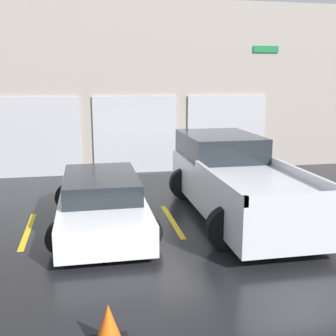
% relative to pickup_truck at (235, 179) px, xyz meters
% --- Properties ---
extents(ground_plane, '(28.00, 28.00, 0.00)m').
position_rel_pickup_truck_xyz_m(ground_plane, '(-1.53, 1.82, -0.81)').
color(ground_plane, black).
extents(shophouse_building, '(15.48, 0.68, 5.57)m').
position_rel_pickup_truck_xyz_m(shophouse_building, '(-1.54, 5.11, 1.92)').
color(shophouse_building, '#9E9389').
rests_on(shophouse_building, ground).
extents(pickup_truck, '(2.51, 5.45, 1.71)m').
position_rel_pickup_truck_xyz_m(pickup_truck, '(0.00, 0.00, 0.00)').
color(pickup_truck, silver).
rests_on(pickup_truck, ground).
extents(sedan_white, '(2.12, 4.33, 1.11)m').
position_rel_pickup_truck_xyz_m(sedan_white, '(-3.06, -0.27, -0.28)').
color(sedan_white, white).
rests_on(sedan_white, ground).
extents(parking_stripe_far_left, '(0.12, 2.20, 0.01)m').
position_rel_pickup_truck_xyz_m(parking_stripe_far_left, '(-4.59, -0.29, -0.81)').
color(parking_stripe_far_left, gold).
rests_on(parking_stripe_far_left, ground).
extents(parking_stripe_left, '(0.12, 2.20, 0.01)m').
position_rel_pickup_truck_xyz_m(parking_stripe_left, '(-1.53, -0.29, -0.81)').
color(parking_stripe_left, gold).
rests_on(parking_stripe_left, ground).
extents(parking_stripe_centre, '(0.12, 2.20, 0.01)m').
position_rel_pickup_truck_xyz_m(parking_stripe_centre, '(1.53, -0.29, -0.81)').
color(parking_stripe_centre, gold).
rests_on(parking_stripe_centre, ground).
extents(traffic_cone, '(0.47, 0.47, 0.55)m').
position_rel_pickup_truck_xyz_m(traffic_cone, '(-3.16, -4.50, -0.56)').
color(traffic_cone, black).
rests_on(traffic_cone, ground).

